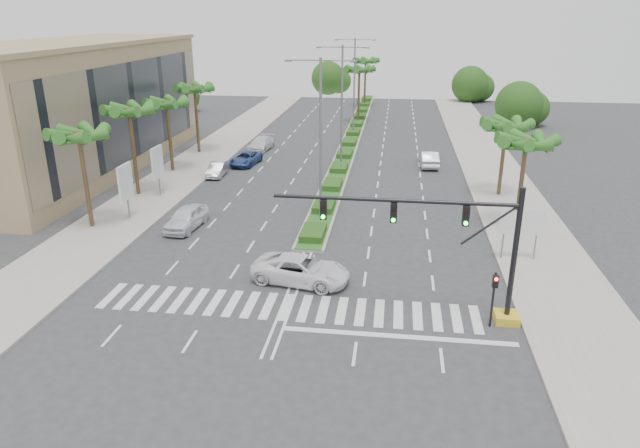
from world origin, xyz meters
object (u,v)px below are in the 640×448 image
(car_parked_b, at_px, (217,169))
(car_crossing, at_px, (301,270))
(car_parked_a, at_px, (186,218))
(car_right, at_px, (429,159))
(car_parked_d, at_px, (261,144))
(car_parked_c, at_px, (246,159))

(car_parked_b, xyz_separation_m, car_crossing, (11.83, -21.81, 0.15))
(car_parked_b, relative_size, car_crossing, 0.69)
(car_parked_a, distance_m, car_parked_b, 14.29)
(car_parked_b, relative_size, car_right, 0.81)
(car_crossing, bearing_deg, car_parked_b, 38.69)
(car_parked_a, xyz_separation_m, car_right, (18.42, 20.59, -0.00))
(car_parked_d, relative_size, car_right, 1.04)
(car_parked_b, height_order, car_right, car_right)
(car_parked_b, bearing_deg, car_crossing, -63.31)
(car_parked_b, relative_size, car_parked_c, 0.83)
(car_parked_c, bearing_deg, car_parked_b, -101.94)
(car_parked_b, distance_m, car_right, 21.44)
(car_parked_c, distance_m, car_right, 18.91)
(car_right, bearing_deg, car_parked_a, 44.77)
(car_parked_a, relative_size, car_parked_c, 1.00)
(car_crossing, bearing_deg, car_right, -6.74)
(car_crossing, bearing_deg, car_parked_a, 62.20)
(car_right, bearing_deg, car_parked_c, 2.34)
(car_parked_c, bearing_deg, car_crossing, -61.03)
(car_parked_c, xyz_separation_m, car_right, (18.81, 1.90, 0.14))
(car_parked_c, relative_size, car_crossing, 0.83)
(car_crossing, distance_m, car_right, 29.54)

